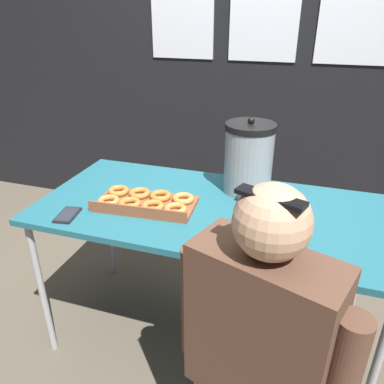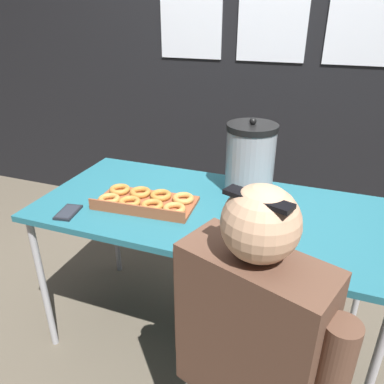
{
  "view_description": "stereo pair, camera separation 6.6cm",
  "coord_description": "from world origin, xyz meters",
  "px_view_note": "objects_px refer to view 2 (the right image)",
  "views": [
    {
      "loc": [
        0.38,
        -1.42,
        1.57
      ],
      "look_at": [
        -0.08,
        0.0,
        0.84
      ],
      "focal_mm": 35.0,
      "sensor_mm": 36.0,
      "label": 1
    },
    {
      "loc": [
        0.44,
        -1.4,
        1.57
      ],
      "look_at": [
        -0.08,
        0.0,
        0.84
      ],
      "focal_mm": 35.0,
      "sensor_mm": 36.0,
      "label": 2
    }
  ],
  "objects_px": {
    "cell_phone": "(68,212)",
    "person_seated": "(247,367)",
    "donut_box": "(146,201)",
    "coffee_urn": "(250,159)"
  },
  "relations": [
    {
      "from": "person_seated",
      "to": "cell_phone",
      "type": "bearing_deg",
      "value": -0.54
    },
    {
      "from": "donut_box",
      "to": "person_seated",
      "type": "distance_m",
      "value": 0.81
    },
    {
      "from": "donut_box",
      "to": "cell_phone",
      "type": "height_order",
      "value": "donut_box"
    },
    {
      "from": "cell_phone",
      "to": "coffee_urn",
      "type": "bearing_deg",
      "value": 25.76
    },
    {
      "from": "donut_box",
      "to": "cell_phone",
      "type": "bearing_deg",
      "value": -149.76
    },
    {
      "from": "cell_phone",
      "to": "person_seated",
      "type": "distance_m",
      "value": 0.95
    },
    {
      "from": "coffee_urn",
      "to": "person_seated",
      "type": "distance_m",
      "value": 0.91
    },
    {
      "from": "donut_box",
      "to": "cell_phone",
      "type": "relative_size",
      "value": 3.18
    },
    {
      "from": "donut_box",
      "to": "coffee_urn",
      "type": "height_order",
      "value": "coffee_urn"
    },
    {
      "from": "cell_phone",
      "to": "donut_box",
      "type": "bearing_deg",
      "value": 24.42
    }
  ]
}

